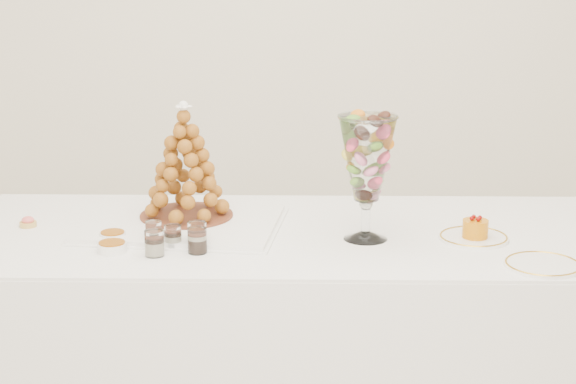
{
  "coord_description": "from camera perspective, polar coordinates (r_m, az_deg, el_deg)",
  "views": [
    {
      "loc": [
        0.03,
        -2.53,
        1.73
      ],
      "look_at": [
        0.02,
        0.22,
        0.98
      ],
      "focal_mm": 60.0,
      "sensor_mm": 36.0,
      "label": 1
    }
  ],
  "objects": [
    {
      "name": "buffet_table",
      "position": [
        3.17,
        0.47,
        -9.37
      ],
      "size": [
        2.14,
        0.88,
        0.81
      ],
      "rotation": [
        0.0,
        0.0,
        -0.01
      ],
      "color": "white",
      "rests_on": "ground"
    },
    {
      "name": "lace_tray",
      "position": [
        3.09,
        -6.34,
        -1.9
      ],
      "size": [
        0.66,
        0.53,
        0.02
      ],
      "primitive_type": "cube",
      "rotation": [
        0.0,
        0.0,
        -0.13
      ],
      "color": "white",
      "rests_on": "buffet_table"
    },
    {
      "name": "macaron_vase",
      "position": [
        2.9,
        4.71,
        1.89
      ],
      "size": [
        0.17,
        0.17,
        0.38
      ],
      "color": "white",
      "rests_on": "buffet_table"
    },
    {
      "name": "cake_plate",
      "position": [
        3.0,
        10.94,
        -2.68
      ],
      "size": [
        0.21,
        0.21,
        0.01
      ],
      "primitive_type": "cylinder",
      "color": "white",
      "rests_on": "buffet_table"
    },
    {
      "name": "spare_plate",
      "position": [
        2.81,
        14.86,
        -4.2
      ],
      "size": [
        0.22,
        0.22,
        0.01
      ],
      "primitive_type": "cylinder",
      "color": "white",
      "rests_on": "buffet_table"
    },
    {
      "name": "pink_tart",
      "position": [
        3.18,
        -15.15,
        -1.74
      ],
      "size": [
        0.05,
        0.05,
        0.03
      ],
      "color": "tan",
      "rests_on": "buffet_table"
    },
    {
      "name": "verrine_a",
      "position": [
        2.94,
        -7.97,
        -2.37
      ],
      "size": [
        0.06,
        0.06,
        0.07
      ],
      "primitive_type": "cylinder",
      "rotation": [
        0.0,
        0.0,
        -0.15
      ],
      "color": "white",
      "rests_on": "buffet_table"
    },
    {
      "name": "verrine_b",
      "position": [
        2.89,
        -6.84,
        -2.64
      ],
      "size": [
        0.06,
        0.06,
        0.07
      ],
      "primitive_type": "cylinder",
      "rotation": [
        0.0,
        0.0,
        -0.16
      ],
      "color": "white",
      "rests_on": "buffet_table"
    },
    {
      "name": "verrine_c",
      "position": [
        2.89,
        -5.41,
        -2.51
      ],
      "size": [
        0.07,
        0.07,
        0.08
      ],
      "primitive_type": "cylinder",
      "rotation": [
        0.0,
        0.0,
        -0.16
      ],
      "color": "white",
      "rests_on": "buffet_table"
    },
    {
      "name": "verrine_d",
      "position": [
        2.82,
        -7.93,
        -3.02
      ],
      "size": [
        0.07,
        0.07,
        0.08
      ],
      "primitive_type": "cylinder",
      "rotation": [
        0.0,
        0.0,
        -0.26
      ],
      "color": "white",
      "rests_on": "buffet_table"
    },
    {
      "name": "verrine_e",
      "position": [
        2.83,
        -5.4,
        -2.87
      ],
      "size": [
        0.07,
        0.07,
        0.08
      ],
      "primitive_type": "cylinder",
      "rotation": [
        0.0,
        0.0,
        -0.35
      ],
      "color": "white",
      "rests_on": "buffet_table"
    },
    {
      "name": "ramekin_back",
      "position": [
        2.98,
        -10.35,
        -2.62
      ],
      "size": [
        0.08,
        0.08,
        0.03
      ],
      "primitive_type": "cylinder",
      "color": "white",
      "rests_on": "buffet_table"
    },
    {
      "name": "ramekin_front",
      "position": [
        2.88,
        -10.38,
        -3.25
      ],
      "size": [
        0.09,
        0.09,
        0.03
      ],
      "primitive_type": "cylinder",
      "color": "white",
      "rests_on": "buffet_table"
    },
    {
      "name": "croquembouche",
      "position": [
        3.09,
        -6.13,
        1.83
      ],
      "size": [
        0.3,
        0.3,
        0.38
      ],
      "rotation": [
        0.0,
        0.0,
        -0.01
      ],
      "color": "brown",
      "rests_on": "lace_tray"
    },
    {
      "name": "mousse_cake",
      "position": [
        2.99,
        11.04,
        -2.13
      ],
      "size": [
        0.08,
        0.08,
        0.07
      ],
      "color": "orange",
      "rests_on": "cake_plate"
    }
  ]
}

